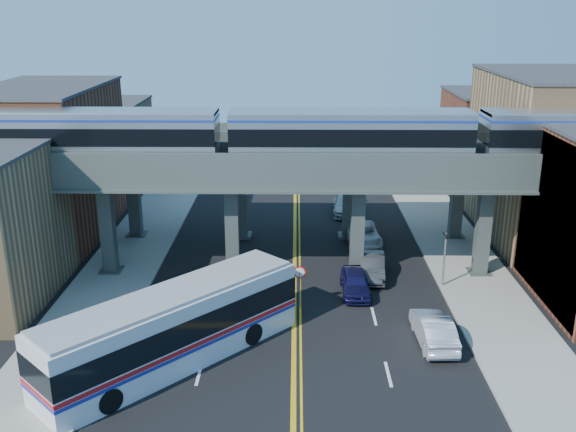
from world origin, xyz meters
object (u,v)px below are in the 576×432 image
Objects in this scene: transit_train at (350,135)px; stop_sign at (300,280)px; car_lane_d at (345,204)px; car_parked_curb at (434,329)px; car_lane_a at (355,282)px; car_lane_c at (363,234)px; transit_bus at (173,328)px; car_lane_b at (372,266)px; traffic_signal at (445,253)px.

transit_train reaches higher than stop_sign.
car_parked_curb is at bearing -79.68° from car_lane_d.
car_lane_a reaches higher than car_lane_c.
transit_bus is at bearing -135.61° from stop_sign.
car_lane_d is 1.09× the size of car_parked_curb.
transit_train is 8.64m from car_lane_b.
car_lane_a is at bearing -112.42° from car_lane_b.
car_lane_b is 0.94× the size of car_parked_curb.
car_lane_d is (0.56, 16.08, 0.02)m from car_lane_a.
car_parked_curb is (3.85, -8.95, -8.43)m from transit_train.
car_lane_c is 7.39m from car_lane_d.
stop_sign is 4.10m from car_lane_a.
car_parked_curb is at bearing -59.83° from car_lane_a.
car_lane_a is (3.40, 2.05, -1.04)m from stop_sign.
car_lane_b is 6.21m from car_lane_c.
transit_bus reaches higher than stop_sign.
car_parked_curb is at bearing -37.22° from transit_bus.
car_lane_b is (1.64, -0.43, -8.47)m from transit_train.
transit_train reaches higher than car_parked_curb.
stop_sign is at bearing -116.73° from car_lane_c.
car_lane_a is at bearing -89.30° from car_lane_d.
car_parked_curb reaches higher than car_lane_a.
stop_sign is 18.59m from car_lane_d.
car_lane_d reaches higher than car_lane_a.
stop_sign is at bearing -99.61° from car_lane_d.
stop_sign is 8.58m from transit_bus.
traffic_signal is at bearing 18.63° from stop_sign.
transit_train is at bearing 96.25° from car_lane_a.
transit_train is 16.12m from transit_bus.
transit_bus is 13.24m from car_parked_curb.
car_lane_b is (1.30, 2.51, 0.01)m from car_lane_a.
transit_bus is 26.18m from car_lane_d.
transit_train is at bearing 161.09° from traffic_signal.
car_lane_a is 8.82m from car_lane_c.
traffic_signal reaches higher than stop_sign.
car_lane_d is at bearing 21.14° from transit_bus.
car_lane_b is 0.86× the size of car_lane_c.
transit_train is 8.94× the size of car_lane_d.
stop_sign reaches higher than car_parked_curb.
car_lane_b is (-4.20, 1.57, -1.58)m from traffic_signal.
traffic_signal is 16.00m from car_lane_d.
car_lane_c is (10.82, 16.78, -1.12)m from transit_bus.
car_lane_c is 14.89m from car_parked_curb.
traffic_signal is 0.34× the size of transit_bus.
stop_sign reaches higher than car_lane_b.
stop_sign is 0.62× the size of car_lane_a.
car_lane_a is (9.53, 8.05, -1.11)m from transit_bus.
car_lane_c is (1.30, 8.73, -0.01)m from car_lane_a.
stop_sign is at bearing -149.06° from car_lane_a.
car_lane_b is at bearing -77.51° from car_parked_curb.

